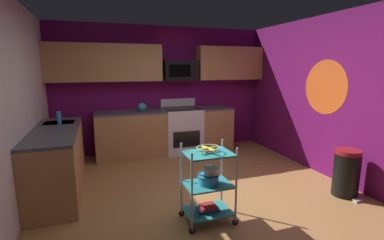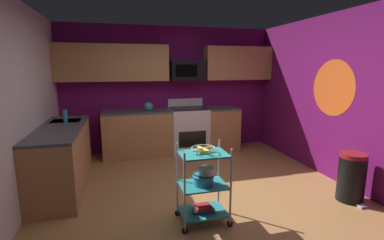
% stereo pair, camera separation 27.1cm
% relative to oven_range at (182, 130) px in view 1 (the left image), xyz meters
% --- Properties ---
extents(floor, '(4.40, 4.80, 0.04)m').
position_rel_oven_range_xyz_m(floor, '(-0.34, -2.10, -0.50)').
color(floor, '#A87542').
rests_on(floor, ground).
extents(wall_back, '(4.52, 0.06, 2.60)m').
position_rel_oven_range_xyz_m(wall_back, '(-0.34, 0.33, 0.82)').
color(wall_back, '#6B1156').
rests_on(wall_back, ground).
extents(wall_left, '(0.06, 4.80, 2.60)m').
position_rel_oven_range_xyz_m(wall_left, '(-2.57, -2.10, 0.82)').
color(wall_left, silver).
rests_on(wall_left, ground).
extents(wall_right, '(0.06, 4.80, 2.60)m').
position_rel_oven_range_xyz_m(wall_right, '(1.89, -2.10, 0.82)').
color(wall_right, '#6B1156').
rests_on(wall_right, ground).
extents(wall_flower_decal, '(0.00, 0.88, 0.88)m').
position_rel_oven_range_xyz_m(wall_flower_decal, '(1.86, -1.88, 0.97)').
color(wall_flower_decal, '#E5591E').
extents(counter_run, '(3.60, 2.52, 0.92)m').
position_rel_oven_range_xyz_m(counter_run, '(-1.12, -0.52, -0.01)').
color(counter_run, '#B27F4C').
rests_on(counter_run, ground).
extents(oven_range, '(0.76, 0.65, 1.10)m').
position_rel_oven_range_xyz_m(oven_range, '(0.00, 0.00, 0.00)').
color(oven_range, white).
rests_on(oven_range, ground).
extents(upper_cabinets, '(4.40, 0.33, 0.70)m').
position_rel_oven_range_xyz_m(upper_cabinets, '(-0.41, 0.13, 1.37)').
color(upper_cabinets, '#B27F4C').
extents(microwave, '(0.70, 0.39, 0.40)m').
position_rel_oven_range_xyz_m(microwave, '(-0.00, 0.10, 1.22)').
color(microwave, black).
extents(rolling_cart, '(0.59, 0.40, 0.91)m').
position_rel_oven_range_xyz_m(rolling_cart, '(-0.51, -2.70, -0.03)').
color(rolling_cart, silver).
rests_on(rolling_cart, ground).
extents(fruit_bowl, '(0.27, 0.27, 0.07)m').
position_rel_oven_range_xyz_m(fruit_bowl, '(-0.51, -2.70, 0.40)').
color(fruit_bowl, silver).
rests_on(fruit_bowl, rolling_cart).
extents(mixing_bowl_large, '(0.25, 0.25, 0.11)m').
position_rel_oven_range_xyz_m(mixing_bowl_large, '(-0.51, -2.70, 0.04)').
color(mixing_bowl_large, '#338CBF').
rests_on(mixing_bowl_large, rolling_cart).
extents(mixing_bowl_small, '(0.18, 0.18, 0.08)m').
position_rel_oven_range_xyz_m(mixing_bowl_small, '(-0.47, -2.70, 0.14)').
color(mixing_bowl_small, silver).
rests_on(mixing_bowl_small, rolling_cart).
extents(book_stack, '(0.26, 0.18, 0.07)m').
position_rel_oven_range_xyz_m(book_stack, '(-0.51, -2.70, -0.32)').
color(book_stack, '#1E4C8C').
rests_on(book_stack, rolling_cart).
extents(kettle, '(0.21, 0.18, 0.26)m').
position_rel_oven_range_xyz_m(kettle, '(-0.82, -0.00, 0.52)').
color(kettle, teal).
rests_on(kettle, counter_run).
extents(dish_soap_bottle, '(0.06, 0.06, 0.20)m').
position_rel_oven_range_xyz_m(dish_soap_bottle, '(-2.22, -0.90, 0.54)').
color(dish_soap_bottle, '#2D8CBF').
rests_on(dish_soap_bottle, counter_run).
extents(trash_can, '(0.34, 0.42, 0.66)m').
position_rel_oven_range_xyz_m(trash_can, '(1.56, -2.71, -0.15)').
color(trash_can, black).
rests_on(trash_can, ground).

